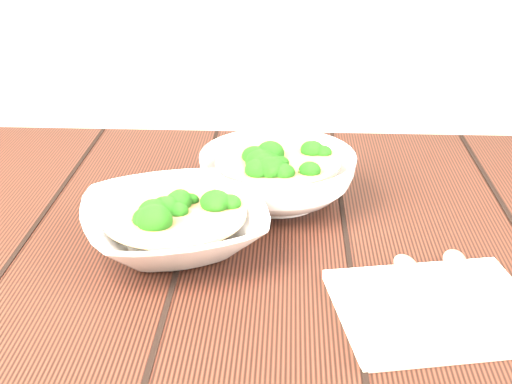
% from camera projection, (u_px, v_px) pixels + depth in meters
% --- Properties ---
extents(table, '(1.20, 0.80, 0.75)m').
position_uv_depth(table, '(204.00, 323.00, 0.93)').
color(table, black).
rests_on(table, ground).
extents(soup_bowl_front, '(0.28, 0.28, 0.06)m').
position_uv_depth(soup_bowl_front, '(174.00, 223.00, 0.86)').
color(soup_bowl_front, silver).
rests_on(soup_bowl_front, table).
extents(soup_bowl_back, '(0.26, 0.26, 0.08)m').
position_uv_depth(soup_bowl_back, '(278.00, 175.00, 0.98)').
color(soup_bowl_back, silver).
rests_on(soup_bowl_back, table).
extents(trivet, '(0.11, 0.11, 0.02)m').
position_uv_depth(trivet, '(222.00, 213.00, 0.93)').
color(trivet, black).
rests_on(trivet, table).
extents(napkin, '(0.23, 0.20, 0.01)m').
position_uv_depth(napkin, '(436.00, 309.00, 0.74)').
color(napkin, '#BCB69D').
rests_on(napkin, table).
extents(spoon_left, '(0.03, 0.17, 0.01)m').
position_uv_depth(spoon_left, '(413.00, 281.00, 0.77)').
color(spoon_left, '#BAB7A4').
rests_on(spoon_left, napkin).
extents(spoon_right, '(0.04, 0.17, 0.01)m').
position_uv_depth(spoon_right, '(456.00, 275.00, 0.79)').
color(spoon_right, '#BAB7A4').
rests_on(spoon_right, napkin).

